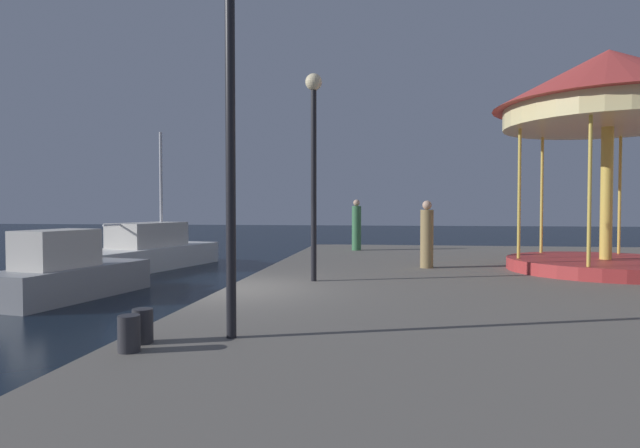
{
  "coord_description": "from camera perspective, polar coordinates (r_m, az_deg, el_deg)",
  "views": [
    {
      "loc": [
        3.23,
        -9.8,
        2.38
      ],
      "look_at": [
        1.58,
        2.37,
        1.99
      ],
      "focal_mm": 29.3,
      "sensor_mm": 36.0,
      "label": 1
    }
  ],
  "objects": [
    {
      "name": "quay_dock",
      "position": [
        10.62,
        27.63,
        -9.14
      ],
      "size": [
        13.62,
        24.84,
        0.8
      ],
      "primitive_type": "cube",
      "color": "slate",
      "rests_on": "ground"
    },
    {
      "name": "bollard_south",
      "position": [
        6.19,
        -20.14,
        -11.17
      ],
      "size": [
        0.24,
        0.24,
        0.4
      ],
      "primitive_type": "cylinder",
      "color": "#2D2D33",
      "rests_on": "quay_dock"
    },
    {
      "name": "person_far_corner",
      "position": [
        19.33,
        4.01,
        -0.27
      ],
      "size": [
        0.34,
        0.34,
        1.88
      ],
      "color": "#387247",
      "rests_on": "quay_dock"
    },
    {
      "name": "sailboat_white",
      "position": [
        21.27,
        -18.47,
        -2.91
      ],
      "size": [
        3.66,
        7.39,
        5.41
      ],
      "color": "white",
      "rests_on": "ground"
    },
    {
      "name": "lamp_post_mid_promenade",
      "position": [
        11.25,
        -0.69,
        9.14
      ],
      "size": [
        0.36,
        0.36,
        4.43
      ],
      "color": "black",
      "rests_on": "quay_dock"
    },
    {
      "name": "carousel",
      "position": [
        14.88,
        28.95,
        11.13
      ],
      "size": [
        5.43,
        5.43,
        5.45
      ],
      "color": "#B23333",
      "rests_on": "quay_dock"
    },
    {
      "name": "lamp_post_near_edge",
      "position": [
        6.56,
        -9.79,
        15.86
      ],
      "size": [
        0.36,
        0.36,
        4.7
      ],
      "color": "black",
      "rests_on": "quay_dock"
    },
    {
      "name": "motorboat_grey",
      "position": [
        15.18,
        -25.86,
        -4.87
      ],
      "size": [
        2.43,
        4.67,
        1.81
      ],
      "color": "gray",
      "rests_on": "ground"
    },
    {
      "name": "bollard_center",
      "position": [
        6.52,
        -18.81,
        -10.49
      ],
      "size": [
        0.24,
        0.24,
        0.4
      ],
      "primitive_type": "cylinder",
      "color": "#2D2D33",
      "rests_on": "quay_dock"
    },
    {
      "name": "person_by_the_water",
      "position": [
        13.93,
        11.59,
        -1.33
      ],
      "size": [
        0.34,
        0.34,
        1.76
      ],
      "color": "#937A4C",
      "rests_on": "quay_dock"
    },
    {
      "name": "ground_plane",
      "position": [
        10.59,
        -10.45,
        -11.21
      ],
      "size": [
        120.0,
        120.0,
        0.0
      ],
      "primitive_type": "plane",
      "color": "black"
    }
  ]
}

